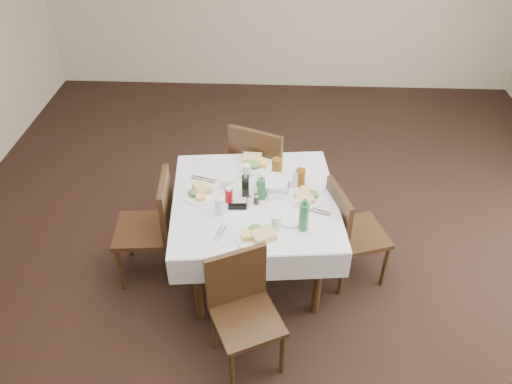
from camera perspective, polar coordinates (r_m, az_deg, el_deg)
ground_plane at (r=4.11m, az=2.67°, el=-9.58°), size 7.00×7.00×0.00m
room_shell at (r=3.07m, az=3.61°, el=12.54°), size 6.04×7.04×2.80m
dining_table at (r=3.68m, az=-0.14°, el=-1.81°), size 1.31×1.31×0.76m
chair_north at (r=4.28m, az=0.55°, el=2.82°), size 0.61×0.61×0.99m
chair_south at (r=3.28m, az=-1.58°, el=-12.62°), size 0.54×0.54×0.86m
chair_east at (r=3.83m, az=10.47°, el=-4.16°), size 0.52×0.52×0.87m
chair_west at (r=3.87m, az=-11.56°, el=-3.40°), size 0.46×0.46×0.91m
meal_north at (r=3.95m, az=-0.08°, el=3.38°), size 0.29×0.29×0.06m
meal_south at (r=3.29m, az=0.19°, el=-4.97°), size 0.28×0.28×0.06m
meal_east at (r=3.63m, az=5.79°, el=-0.47°), size 0.26×0.26×0.06m
meal_west at (r=3.67m, az=-6.44°, el=-0.06°), size 0.25×0.25×0.05m
side_plate_a at (r=3.83m, az=-3.06°, el=1.72°), size 0.17×0.17×0.01m
side_plate_b at (r=3.44m, az=3.93°, el=-3.11°), size 0.18×0.18×0.01m
water_n at (r=3.79m, az=-1.07°, el=2.35°), size 0.07×0.07×0.12m
water_s at (r=3.33m, az=2.32°, el=-3.52°), size 0.06×0.06×0.12m
water_e at (r=3.72m, az=4.74°, el=1.59°), size 0.07×0.07×0.14m
water_w at (r=3.47m, az=-4.14°, el=-1.54°), size 0.07×0.07×0.13m
iced_tea_a at (r=3.78m, az=2.40°, el=2.68°), size 0.08×0.08×0.17m
iced_tea_b at (r=3.71m, az=5.11°, el=1.59°), size 0.07×0.07×0.15m
bread_basket at (r=3.69m, az=1.94°, el=0.85°), size 0.25×0.25×0.08m
oil_cruet_dark at (r=3.60m, az=-1.20°, el=0.79°), size 0.05×0.05×0.21m
oil_cruet_green at (r=3.57m, az=0.64°, el=0.46°), size 0.05×0.05×0.22m
ketchup_bottle at (r=3.57m, az=-3.12°, el=-0.36°), size 0.06×0.06×0.12m
salt_shaker at (r=3.54m, az=-0.89°, el=-1.02°), size 0.03×0.03×0.08m
pepper_shaker at (r=3.55m, az=0.04°, el=-0.80°), size 0.04×0.04×0.08m
coffee_mug at (r=3.70m, az=-3.40°, el=0.87°), size 0.13×0.12×0.09m
sunglasses at (r=3.53m, az=-2.14°, el=-1.67°), size 0.13×0.05×0.03m
green_bottle at (r=3.31m, az=5.49°, el=-2.79°), size 0.07×0.07×0.25m
sugar_caddy at (r=3.56m, az=5.39°, el=-1.18°), size 0.11×0.08×0.05m
cutlery_n at (r=3.91m, az=2.10°, el=2.58°), size 0.09×0.16×0.01m
cutlery_s at (r=3.34m, az=-4.14°, el=-4.75°), size 0.09×0.18×0.01m
cutlery_e at (r=3.53m, az=6.96°, el=-2.21°), size 0.21×0.12×0.01m
cutlery_w at (r=3.82m, az=-6.01°, el=1.43°), size 0.20×0.10×0.01m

